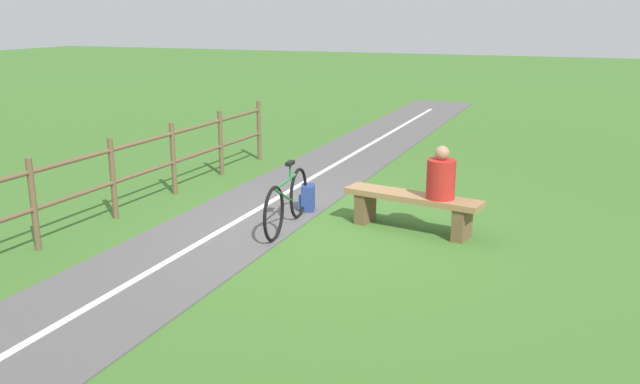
{
  "coord_description": "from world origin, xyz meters",
  "views": [
    {
      "loc": [
        -3.25,
        8.21,
        2.86
      ],
      "look_at": [
        -0.37,
        1.03,
        0.79
      ],
      "focal_mm": 37.69,
      "sensor_mm": 36.0,
      "label": 1
    }
  ],
  "objects_px": {
    "bench": "(412,205)",
    "person_seated": "(441,177)",
    "bicycle": "(287,201)",
    "backpack": "(307,198)"
  },
  "relations": [
    {
      "from": "bench",
      "to": "bicycle",
      "type": "relative_size",
      "value": 1.09
    },
    {
      "from": "bicycle",
      "to": "backpack",
      "type": "height_order",
      "value": "bicycle"
    },
    {
      "from": "person_seated",
      "to": "backpack",
      "type": "distance_m",
      "value": 2.17
    },
    {
      "from": "person_seated",
      "to": "bicycle",
      "type": "distance_m",
      "value": 2.09
    },
    {
      "from": "bicycle",
      "to": "backpack",
      "type": "distance_m",
      "value": 0.9
    },
    {
      "from": "bicycle",
      "to": "bench",
      "type": "bearing_deg",
      "value": 103.17
    },
    {
      "from": "person_seated",
      "to": "backpack",
      "type": "height_order",
      "value": "person_seated"
    },
    {
      "from": "bench",
      "to": "bicycle",
      "type": "distance_m",
      "value": 1.69
    },
    {
      "from": "bench",
      "to": "bicycle",
      "type": "xyz_separation_m",
      "value": [
        1.6,
        0.56,
        0.03
      ]
    },
    {
      "from": "bench",
      "to": "person_seated",
      "type": "xyz_separation_m",
      "value": [
        -0.39,
        0.07,
        0.44
      ]
    }
  ]
}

